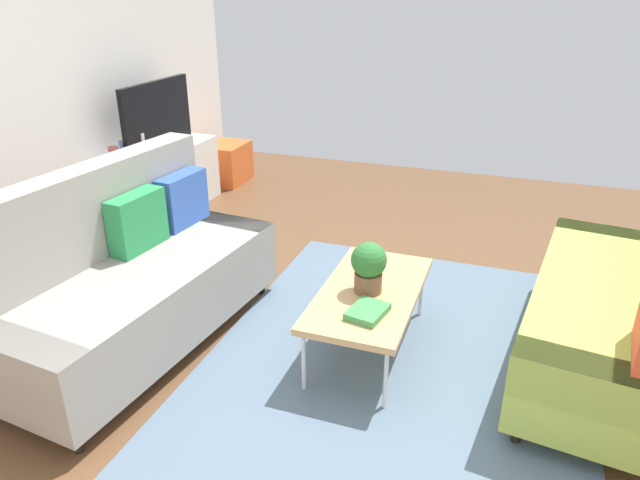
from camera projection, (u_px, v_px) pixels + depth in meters
The scene contains 13 objects.
ground_plane at pixel (367, 341), 3.66m from camera, with size 7.68×7.68×0.00m, color brown.
area_rug at pixel (397, 359), 3.48m from camera, with size 2.90×2.20×0.01m, color slate.
couch_beige at pixel (129, 276), 3.51m from camera, with size 1.97×1.02×1.10m.
couch_green at pixel (629, 306), 3.20m from camera, with size 1.99×1.08×1.10m.
coffee_table at pixel (370, 294), 3.42m from camera, with size 1.10×0.56×0.42m.
tv_console at pixel (163, 182), 5.56m from camera, with size 1.40×0.44×0.64m, color silver.
tv at pixel (158, 117), 5.30m from camera, with size 1.00×0.20×0.64m.
storage_trunk at pixel (227, 163), 6.52m from camera, with size 0.52×0.40×0.44m, color orange.
potted_plant at pixel (369, 266), 3.33m from camera, with size 0.21×0.21×0.31m.
table_book_0 at pixel (367, 312), 3.15m from camera, with size 0.24×0.18×0.04m, color #3F8C4C.
vase_0 at pixel (114, 157), 4.92m from camera, with size 0.09×0.09×0.17m, color #B24C4C.
vase_1 at pixel (125, 152), 5.04m from camera, with size 0.08×0.08×0.19m, color #4C72B2.
bottle_0 at pixel (143, 146), 5.12m from camera, with size 0.04×0.04×0.23m, color silver.
Camera 1 is at (-3.00, -0.76, 2.08)m, focal length 32.31 mm.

